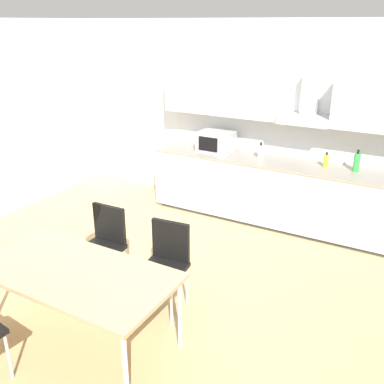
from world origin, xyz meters
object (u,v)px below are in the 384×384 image
(pendant_lamp, at_px, (58,140))
(bottle_white, at_px, (261,151))
(microwave, at_px, (216,142))
(dining_table, at_px, (74,275))
(bottle_yellow, at_px, (326,161))
(chair_far_left, at_px, (104,239))
(bottle_green, at_px, (357,162))
(chair_far_right, at_px, (166,258))

(pendant_lamp, bearing_deg, bottle_white, 82.89)
(microwave, relative_size, dining_table, 0.29)
(bottle_white, bearing_deg, bottle_yellow, 2.96)
(bottle_yellow, distance_m, dining_table, 3.43)
(bottle_yellow, bearing_deg, chair_far_left, -124.41)
(microwave, xyz_separation_m, bottle_white, (0.67, 0.00, -0.05))
(dining_table, xyz_separation_m, pendant_lamp, (-0.00, 0.00, 1.13))
(bottle_green, relative_size, pendant_lamp, 0.86)
(bottle_green, bearing_deg, dining_table, -116.74)
(dining_table, bearing_deg, chair_far_right, 65.29)
(bottle_white, distance_m, dining_table, 3.18)
(microwave, distance_m, bottle_white, 0.67)
(microwave, xyz_separation_m, bottle_green, (1.89, 0.06, -0.02))
(bottle_yellow, xyz_separation_m, chair_far_right, (-0.88, -2.38, -0.44))
(chair_far_left, bearing_deg, microwave, 87.41)
(bottle_yellow, relative_size, pendant_lamp, 0.61)
(bottle_green, distance_m, chair_far_right, 2.73)
(bottle_green, height_order, chair_far_left, bottle_green)
(bottle_green, relative_size, chair_far_left, 0.31)
(bottle_green, relative_size, chair_far_right, 0.31)
(chair_far_right, height_order, pendant_lamp, pendant_lamp)
(bottle_white, bearing_deg, dining_table, -97.11)
(pendant_lamp, bearing_deg, dining_table, -63.43)
(bottle_white, bearing_deg, chair_far_right, -90.51)
(chair_far_right, height_order, chair_far_left, same)
(dining_table, distance_m, pendant_lamp, 1.13)
(chair_far_left, relative_size, pendant_lamp, 2.72)
(chair_far_left, xyz_separation_m, pendant_lamp, (0.38, -0.81, 1.28))
(chair_far_right, bearing_deg, microwave, 105.50)
(bottle_yellow, distance_m, bottle_white, 0.86)
(microwave, height_order, bottle_green, microwave)
(bottle_yellow, bearing_deg, dining_table, -111.41)
(bottle_yellow, height_order, chair_far_left, bottle_yellow)
(bottle_green, bearing_deg, chair_far_right, -117.41)
(microwave, relative_size, chair_far_left, 0.55)
(pendant_lamp, bearing_deg, bottle_yellow, 68.59)
(bottle_white, distance_m, chair_far_left, 2.50)
(bottle_yellow, bearing_deg, microwave, -178.17)
(microwave, height_order, chair_far_right, microwave)
(bottle_green, height_order, dining_table, bottle_green)
(bottle_yellow, bearing_deg, pendant_lamp, -111.41)
(microwave, distance_m, dining_table, 3.17)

